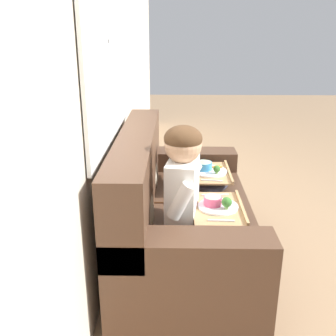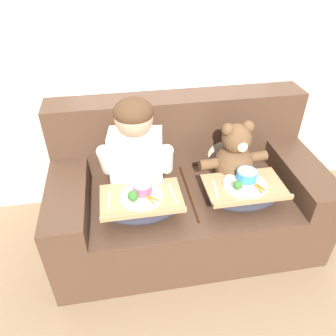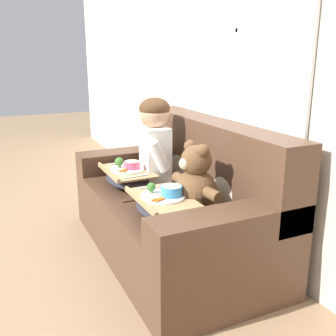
{
  "view_description": "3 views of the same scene",
  "coord_description": "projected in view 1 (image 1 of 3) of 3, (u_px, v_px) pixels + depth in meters",
  "views": [
    {
      "loc": [
        -2.36,
        0.07,
        1.5
      ],
      "look_at": [
        -0.05,
        0.11,
        0.67
      ],
      "focal_mm": 42.0,
      "sensor_mm": 36.0,
      "label": 1
    },
    {
      "loc": [
        -0.38,
        -1.53,
        1.69
      ],
      "look_at": [
        -0.12,
        -0.03,
        0.58
      ],
      "focal_mm": 35.0,
      "sensor_mm": 36.0,
      "label": 2
    },
    {
      "loc": [
        2.16,
        -1.02,
        1.28
      ],
      "look_at": [
        -0.02,
        -0.0,
        0.59
      ],
      "focal_mm": 42.0,
      "sensor_mm": 36.0,
      "label": 3
    }
  ],
  "objects": [
    {
      "name": "ground_plane",
      "position": [
        184.0,
        257.0,
        2.72
      ],
      "size": [
        14.0,
        14.0,
        0.0
      ],
      "primitive_type": "plane",
      "color": "#8E7051"
    },
    {
      "name": "throw_pillow_behind_child",
      "position": [
        144.0,
        200.0,
        2.26
      ],
      "size": [
        0.33,
        0.16,
        0.34
      ],
      "color": "#C1B293",
      "rests_on": "couch"
    },
    {
      "name": "teddy_bear",
      "position": [
        182.0,
        164.0,
        2.81
      ],
      "size": [
        0.44,
        0.31,
        0.41
      ],
      "color": "brown",
      "rests_on": "couch"
    },
    {
      "name": "wall_back_with_window",
      "position": [
        100.0,
        63.0,
        2.29
      ],
      "size": [
        8.0,
        0.08,
        2.6
      ],
      "color": "beige",
      "rests_on": "ground_plane"
    },
    {
      "name": "lap_tray_child",
      "position": [
        218.0,
        215.0,
        2.28
      ],
      "size": [
        0.45,
        0.29,
        0.2
      ],
      "color": "#2D2D38",
      "rests_on": "child_figure"
    },
    {
      "name": "lap_tray_teddy",
      "position": [
        209.0,
        178.0,
        2.84
      ],
      "size": [
        0.45,
        0.29,
        0.19
      ],
      "color": "#2D2D38",
      "rests_on": "teddy_bear"
    },
    {
      "name": "child_figure",
      "position": [
        183.0,
        172.0,
        2.2
      ],
      "size": [
        0.44,
        0.23,
        0.6
      ],
      "color": "white",
      "rests_on": "couch"
    },
    {
      "name": "couch",
      "position": [
        175.0,
        216.0,
        2.62
      ],
      "size": [
        1.62,
        0.85,
        0.87
      ],
      "color": "#4C3323",
      "rests_on": "ground_plane"
    },
    {
      "name": "throw_pillow_behind_teddy",
      "position": [
        150.0,
        166.0,
        2.82
      ],
      "size": [
        0.32,
        0.16,
        0.33
      ],
      "color": "#C1B293",
      "rests_on": "couch"
    }
  ]
}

